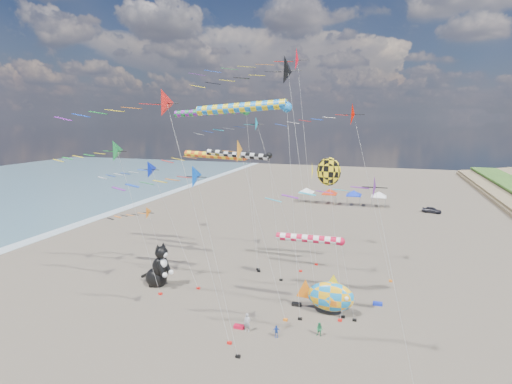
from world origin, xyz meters
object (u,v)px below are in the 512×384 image
Objects in this scene: cat_inflatable at (158,264)px; parked_car at (432,210)px; fish_inflatable at (330,296)px; person_adult at (247,323)px; child_green at (320,330)px; child_blue at (276,331)px.

cat_inflatable is 1.41× the size of parked_car.
fish_inflatable is 3.52× the size of person_adult.
cat_inflatable is at bearing 177.67° from child_green.
child_green is 52.81m from parked_car.
parked_car is at bearing 68.73° from cat_inflatable.
cat_inflatable is 16.26m from child_blue.
cat_inflatable reaches higher than person_adult.
parked_car is (32.05, 46.12, -1.89)m from cat_inflatable.
child_blue is at bearing -8.91° from cat_inflatable.
person_adult is 1.50× the size of child_blue.
person_adult is (12.30, -6.02, -1.67)m from cat_inflatable.
person_adult reaches higher than child_blue.
child_green is (-0.32, -4.09, -1.20)m from fish_inflatable.
child_green is at bearing -178.19° from parked_car.
person_adult is 6.14m from child_green.
fish_inflatable is at bearing 34.56° from child_blue.
person_adult reaches higher than child_green.
parked_car is (19.75, 52.13, -0.22)m from person_adult.
person_adult is at bearing -140.58° from fish_inflatable.
child_green is (18.34, -4.88, -1.88)m from cat_inflatable.
cat_inflatable is 3.04× the size of person_adult.
person_adult is 2.63m from child_blue.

